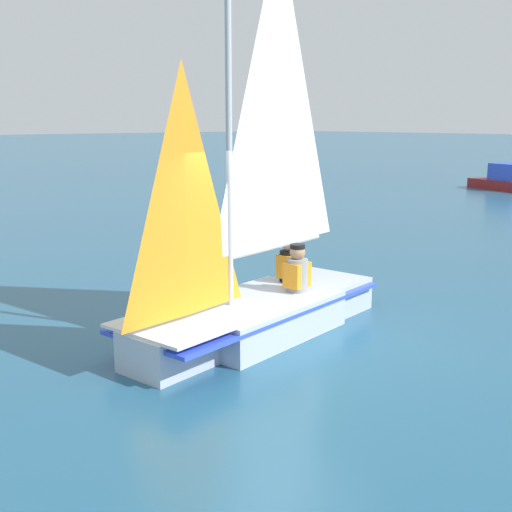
% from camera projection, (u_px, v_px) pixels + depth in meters
% --- Properties ---
extents(ground_plane, '(260.00, 260.00, 0.00)m').
position_uv_depth(ground_plane, '(256.00, 334.00, 8.78)').
color(ground_plane, '#235675').
extents(sailboat_main, '(2.03, 4.34, 5.45)m').
position_uv_depth(sailboat_main, '(257.00, 282.00, 8.65)').
color(sailboat_main, '#B2BCCC').
rests_on(sailboat_main, ground_plane).
extents(sailor_helm, '(0.34, 0.38, 1.16)m').
position_uv_depth(sailor_helm, '(297.00, 281.00, 9.07)').
color(sailor_helm, black).
rests_on(sailor_helm, ground_plane).
extents(sailor_crew, '(0.34, 0.38, 1.16)m').
position_uv_depth(sailor_crew, '(289.00, 273.00, 9.64)').
color(sailor_crew, black).
rests_on(sailor_crew, ground_plane).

